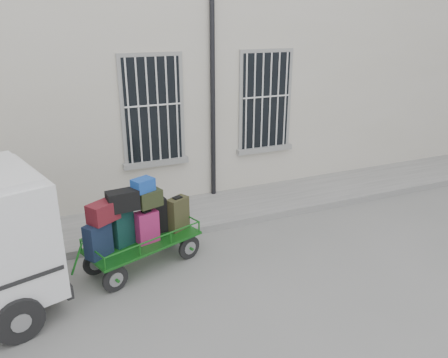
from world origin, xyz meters
TOP-DOWN VIEW (x-y plane):
  - ground at (0.00, 0.00)m, footprint 80.00×80.00m
  - building at (0.00, 5.50)m, footprint 24.00×5.15m
  - sidewalk at (0.00, 2.20)m, footprint 24.00×1.70m
  - luggage_cart at (-1.36, 0.61)m, footprint 2.29×1.46m

SIDE VIEW (x-z plane):
  - ground at x=0.00m, z-range 0.00..0.00m
  - sidewalk at x=0.00m, z-range 0.00..0.15m
  - luggage_cart at x=-1.36m, z-range 0.00..1.62m
  - building at x=0.00m, z-range 0.00..6.00m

